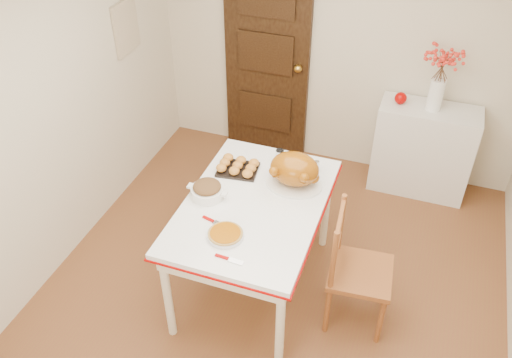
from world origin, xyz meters
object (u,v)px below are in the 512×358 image
at_px(kitchen_table, 254,246).
at_px(pumpkin_pie, 225,234).
at_px(sideboard, 422,150).
at_px(turkey_platter, 294,170).
at_px(chair_oak, 361,270).

xyz_separation_m(kitchen_table, pumpkin_pie, (-0.06, -0.38, 0.45)).
bearing_deg(sideboard, pumpkin_pie, -118.46).
height_order(turkey_platter, pumpkin_pie, turkey_platter).
bearing_deg(sideboard, kitchen_table, -122.11).
bearing_deg(turkey_platter, sideboard, 61.11).
height_order(sideboard, kitchen_table, sideboard).
relative_size(kitchen_table, chair_oak, 1.44).
bearing_deg(sideboard, chair_oak, -98.37).
bearing_deg(kitchen_table, pumpkin_pie, -99.01).
relative_size(sideboard, turkey_platter, 2.11).
xyz_separation_m(chair_oak, turkey_platter, (-0.60, 0.33, 0.49)).
bearing_deg(pumpkin_pie, chair_oak, 21.45).
xyz_separation_m(sideboard, kitchen_table, (-1.07, -1.70, -0.02)).
bearing_deg(chair_oak, pumpkin_pie, 106.55).
relative_size(sideboard, kitchen_table, 0.62).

